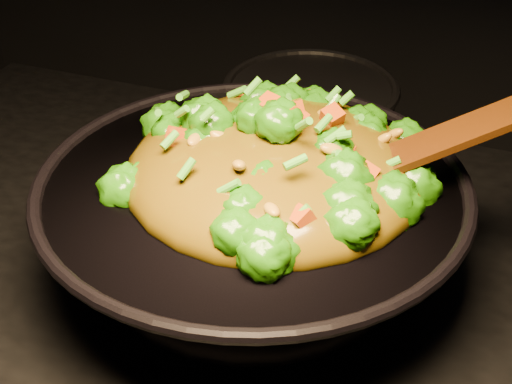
% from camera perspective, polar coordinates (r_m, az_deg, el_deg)
% --- Properties ---
extents(wok, '(0.55, 0.55, 0.12)m').
position_cam_1_polar(wok, '(0.80, -0.25, -2.96)').
color(wok, black).
rests_on(wok, stovetop).
extents(stir_fry, '(0.31, 0.31, 0.10)m').
position_cam_1_polar(stir_fry, '(0.75, 1.35, 4.32)').
color(stir_fry, '#247108').
rests_on(stir_fry, wok).
extents(spatula, '(0.26, 0.16, 0.11)m').
position_cam_1_polar(spatula, '(0.76, 12.74, 3.45)').
color(spatula, '#321204').
rests_on(spatula, wok).
extents(back_pot, '(0.23, 0.23, 0.12)m').
position_cam_1_polar(back_pot, '(0.99, 3.90, 4.82)').
color(back_pot, black).
rests_on(back_pot, stovetop).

